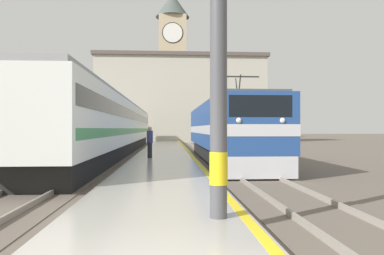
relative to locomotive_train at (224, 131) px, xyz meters
The scene contains 9 objects.
ground_plane 12.57m from the locomotive_train, 106.58° to the left, with size 200.00×200.00×0.00m, color #60564C.
platform 7.95m from the locomotive_train, 117.13° to the left, with size 3.58×140.00×0.29m.
rail_track_near 7.14m from the locomotive_train, 90.00° to the left, with size 2.83×140.00×0.16m.
rail_track_far 10.24m from the locomotive_train, 136.64° to the left, with size 2.84×140.00×0.16m.
locomotive_train is the anchor object (origin of this frame).
passenger_train 10.36m from the locomotive_train, 135.14° to the left, with size 2.92×38.19×3.92m.
person_on_platform 4.52m from the locomotive_train, 165.71° to the right, with size 0.34×0.34×1.74m.
clock_tower 47.52m from the locomotive_train, 93.18° to the left, with size 6.07×6.07×26.44m.
station_building 32.71m from the locomotive_train, 92.63° to the left, with size 24.33×7.67×12.41m.
Camera 1 is at (0.23, -3.89, 1.91)m, focal length 35.00 mm.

